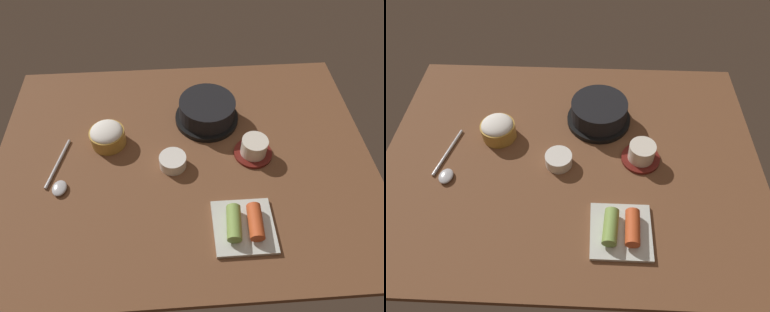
# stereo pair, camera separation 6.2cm
# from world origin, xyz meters

# --- Properties ---
(dining_table) EXTENTS (1.00, 0.76, 0.02)m
(dining_table) POSITION_xyz_m (0.00, 0.00, 0.01)
(dining_table) COLOR brown
(dining_table) RESTS_ON ground
(stone_pot) EXTENTS (0.18, 0.18, 0.07)m
(stone_pot) POSITION_xyz_m (0.07, 0.14, 0.06)
(stone_pot) COLOR black
(stone_pot) RESTS_ON dining_table
(rice_bowl) EXTENTS (0.09, 0.09, 0.06)m
(rice_bowl) POSITION_xyz_m (-0.20, 0.07, 0.05)
(rice_bowl) COLOR #B78C38
(rice_bowl) RESTS_ON dining_table
(tea_cup_with_saucer) EXTENTS (0.10, 0.10, 0.05)m
(tea_cup_with_saucer) POSITION_xyz_m (0.18, -0.00, 0.04)
(tea_cup_with_saucer) COLOR maroon
(tea_cup_with_saucer) RESTS_ON dining_table
(banchan_cup_center) EXTENTS (0.07, 0.07, 0.03)m
(banchan_cup_center) POSITION_xyz_m (-0.03, -0.02, 0.04)
(banchan_cup_center) COLOR white
(banchan_cup_center) RESTS_ON dining_table
(kimchi_plate) EXTENTS (0.14, 0.14, 0.04)m
(kimchi_plate) POSITION_xyz_m (0.13, -0.22, 0.04)
(kimchi_plate) COLOR silver
(kimchi_plate) RESTS_ON dining_table
(spoon) EXTENTS (0.06, 0.18, 0.01)m
(spoon) POSITION_xyz_m (-0.32, -0.06, 0.03)
(spoon) COLOR #B7B7BC
(spoon) RESTS_ON dining_table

